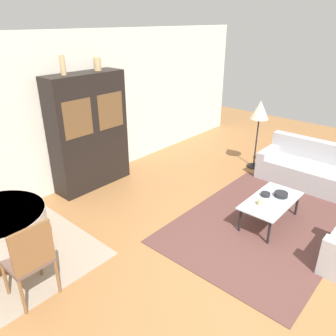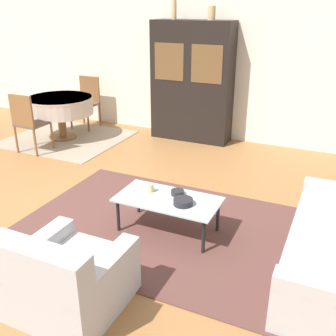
{
  "view_description": "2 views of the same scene",
  "coord_description": "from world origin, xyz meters",
  "px_view_note": "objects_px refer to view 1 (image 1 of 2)",
  "views": [
    {
      "loc": [
        -2.91,
        -1.34,
        2.85
      ],
      "look_at": [
        0.2,
        1.4,
        0.95
      ],
      "focal_mm": 35.0,
      "sensor_mm": 36.0,
      "label": 1
    },
    {
      "loc": [
        2.81,
        -3.06,
        2.32
      ],
      "look_at": [
        1.26,
        0.29,
        0.75
      ],
      "focal_mm": 42.0,
      "sensor_mm": 36.0,
      "label": 2
    }
  ],
  "objects_px": {
    "vase_tall": "(63,65)",
    "floor_lamp": "(260,113)",
    "bowl_small": "(265,194)",
    "vase_short": "(97,64)",
    "coffee_table": "(271,202)",
    "bowl": "(281,194)",
    "dining_chair_near": "(30,258)",
    "couch": "(314,171)",
    "cup": "(260,202)",
    "display_cabinet": "(89,132)"
  },
  "relations": [
    {
      "from": "couch",
      "to": "bowl",
      "type": "bearing_deg",
      "value": 90.74
    },
    {
      "from": "cup",
      "to": "vase_short",
      "type": "distance_m",
      "value": 3.47
    },
    {
      "from": "floor_lamp",
      "to": "coffee_table",
      "type": "bearing_deg",
      "value": -146.0
    },
    {
      "from": "display_cabinet",
      "to": "cup",
      "type": "bearing_deg",
      "value": -76.56
    },
    {
      "from": "floor_lamp",
      "to": "vase_tall",
      "type": "bearing_deg",
      "value": 148.19
    },
    {
      "from": "couch",
      "to": "vase_short",
      "type": "bearing_deg",
      "value": 37.67
    },
    {
      "from": "display_cabinet",
      "to": "vase_tall",
      "type": "bearing_deg",
      "value": 179.85
    },
    {
      "from": "couch",
      "to": "cup",
      "type": "distance_m",
      "value": 2.0
    },
    {
      "from": "display_cabinet",
      "to": "floor_lamp",
      "type": "height_order",
      "value": "display_cabinet"
    },
    {
      "from": "floor_lamp",
      "to": "vase_short",
      "type": "height_order",
      "value": "vase_short"
    },
    {
      "from": "display_cabinet",
      "to": "vase_short",
      "type": "xyz_separation_m",
      "value": [
        0.31,
        0.0,
        1.13
      ]
    },
    {
      "from": "floor_lamp",
      "to": "vase_short",
      "type": "xyz_separation_m",
      "value": [
        -2.39,
        1.89,
        0.99
      ]
    },
    {
      "from": "couch",
      "to": "dining_chair_near",
      "type": "xyz_separation_m",
      "value": [
        -4.83,
        1.31,
        0.28
      ]
    },
    {
      "from": "display_cabinet",
      "to": "cup",
      "type": "xyz_separation_m",
      "value": [
        0.72,
        -3.0,
        -0.58
      ]
    },
    {
      "from": "coffee_table",
      "to": "cup",
      "type": "bearing_deg",
      "value": 164.13
    },
    {
      "from": "couch",
      "to": "bowl_small",
      "type": "bearing_deg",
      "value": 84.52
    },
    {
      "from": "vase_short",
      "to": "floor_lamp",
      "type": "bearing_deg",
      "value": -38.36
    },
    {
      "from": "bowl",
      "to": "bowl_small",
      "type": "height_order",
      "value": "bowl"
    },
    {
      "from": "couch",
      "to": "dining_chair_near",
      "type": "distance_m",
      "value": 5.01
    },
    {
      "from": "couch",
      "to": "bowl_small",
      "type": "xyz_separation_m",
      "value": [
        -1.69,
        0.16,
        0.15
      ]
    },
    {
      "from": "cup",
      "to": "vase_short",
      "type": "relative_size",
      "value": 0.42
    },
    {
      "from": "floor_lamp",
      "to": "bowl_small",
      "type": "bearing_deg",
      "value": -148.12
    },
    {
      "from": "bowl",
      "to": "vase_short",
      "type": "relative_size",
      "value": 0.94
    },
    {
      "from": "vase_short",
      "to": "vase_tall",
      "type": "bearing_deg",
      "value": 180.0
    },
    {
      "from": "vase_tall",
      "to": "floor_lamp",
      "type": "bearing_deg",
      "value": -31.81
    },
    {
      "from": "display_cabinet",
      "to": "dining_chair_near",
      "type": "bearing_deg",
      "value": -139.8
    },
    {
      "from": "dining_chair_near",
      "to": "bowl",
      "type": "bearing_deg",
      "value": -22.07
    },
    {
      "from": "display_cabinet",
      "to": "floor_lamp",
      "type": "distance_m",
      "value": 3.3
    },
    {
      "from": "dining_chair_near",
      "to": "cup",
      "type": "relative_size",
      "value": 10.85
    },
    {
      "from": "display_cabinet",
      "to": "dining_chair_near",
      "type": "xyz_separation_m",
      "value": [
        -2.12,
        -1.79,
        -0.47
      ]
    },
    {
      "from": "floor_lamp",
      "to": "vase_tall",
      "type": "xyz_separation_m",
      "value": [
        -3.05,
        1.89,
        1.03
      ]
    },
    {
      "from": "display_cabinet",
      "to": "coffee_table",
      "type": "bearing_deg",
      "value": -72.66
    },
    {
      "from": "vase_tall",
      "to": "vase_short",
      "type": "relative_size",
      "value": 1.4
    },
    {
      "from": "couch",
      "to": "vase_tall",
      "type": "bearing_deg",
      "value": 44.55
    },
    {
      "from": "couch",
      "to": "floor_lamp",
      "type": "xyz_separation_m",
      "value": [
        -0.01,
        1.21,
        0.89
      ]
    },
    {
      "from": "couch",
      "to": "coffee_table",
      "type": "distance_m",
      "value": 1.75
    },
    {
      "from": "couch",
      "to": "vase_tall",
      "type": "relative_size",
      "value": 6.31
    },
    {
      "from": "bowl",
      "to": "floor_lamp",
      "type": "bearing_deg",
      "value": 38.57
    },
    {
      "from": "floor_lamp",
      "to": "vase_tall",
      "type": "height_order",
      "value": "vase_tall"
    },
    {
      "from": "display_cabinet",
      "to": "bowl",
      "type": "bearing_deg",
      "value": -69.72
    },
    {
      "from": "bowl_small",
      "to": "vase_short",
      "type": "height_order",
      "value": "vase_short"
    },
    {
      "from": "display_cabinet",
      "to": "vase_short",
      "type": "relative_size",
      "value": 9.47
    },
    {
      "from": "couch",
      "to": "display_cabinet",
      "type": "bearing_deg",
      "value": 41.08
    },
    {
      "from": "dining_chair_near",
      "to": "vase_tall",
      "type": "relative_size",
      "value": 3.22
    },
    {
      "from": "display_cabinet",
      "to": "cup",
      "type": "relative_size",
      "value": 22.75
    },
    {
      "from": "cup",
      "to": "vase_tall",
      "type": "xyz_separation_m",
      "value": [
        -1.07,
        3.0,
        1.75
      ]
    },
    {
      "from": "display_cabinet",
      "to": "couch",
      "type": "bearing_deg",
      "value": -48.92
    },
    {
      "from": "coffee_table",
      "to": "bowl",
      "type": "height_order",
      "value": "bowl"
    },
    {
      "from": "coffee_table",
      "to": "vase_tall",
      "type": "bearing_deg",
      "value": 113.1
    },
    {
      "from": "floor_lamp",
      "to": "bowl_small",
      "type": "relative_size",
      "value": 9.88
    }
  ]
}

